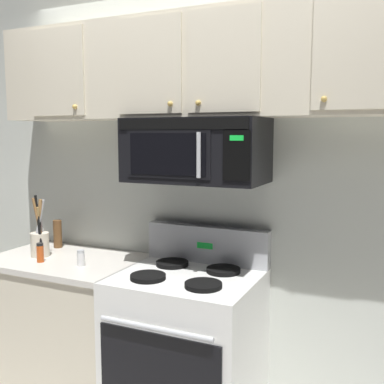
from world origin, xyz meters
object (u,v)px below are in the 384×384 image
at_px(over_range_microwave, 196,150).
at_px(spice_jar, 40,253).
at_px(utensil_crock_cream, 40,239).
at_px(pepper_mill, 58,234).
at_px(salt_shaker, 81,258).
at_px(stove_range, 187,351).

bearing_deg(over_range_microwave, spice_jar, -164.68).
relative_size(over_range_microwave, spice_jar, 6.54).
distance_m(utensil_crock_cream, pepper_mill, 0.23).
relative_size(salt_shaker, pepper_mill, 0.51).
xyz_separation_m(over_range_microwave, salt_shaker, (-0.64, -0.21, -0.63)).
bearing_deg(over_range_microwave, utensil_crock_cream, -171.52).
distance_m(pepper_mill, spice_jar, 0.36).
bearing_deg(salt_shaker, stove_range, 8.72).
relative_size(pepper_mill, spice_jar, 1.61).
bearing_deg(pepper_mill, spice_jar, -65.41).
bearing_deg(pepper_mill, over_range_microwave, -4.07).
bearing_deg(salt_shaker, pepper_mill, 145.60).
bearing_deg(stove_range, salt_shaker, -171.28).
bearing_deg(salt_shaker, spice_jar, -172.63).
bearing_deg(stove_range, spice_jar, -171.68).
distance_m(stove_range, spice_jar, 1.04).
height_order(utensil_crock_cream, spice_jar, utensil_crock_cream).
bearing_deg(pepper_mill, salt_shaker, -34.40).
xyz_separation_m(over_range_microwave, spice_jar, (-0.91, -0.25, -0.62)).
height_order(salt_shaker, spice_jar, spice_jar).
height_order(over_range_microwave, pepper_mill, over_range_microwave).
relative_size(stove_range, pepper_mill, 5.98).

